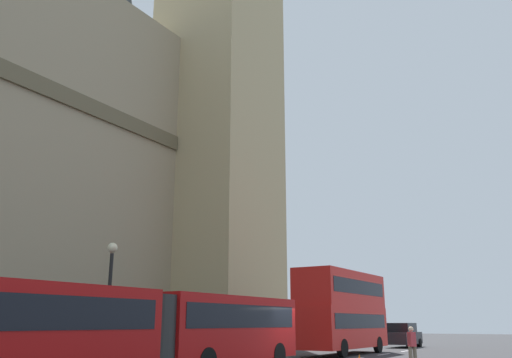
# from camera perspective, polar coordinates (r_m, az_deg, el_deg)

# --- Properties ---
(articulated_bus) EXTENTS (17.66, 2.54, 2.90)m
(articulated_bus) POSITION_cam_1_polar(r_m,az_deg,el_deg) (19.07, -12.16, -15.27)
(articulated_bus) COLOR #B20F0F
(articulated_bus) RESTS_ON ground_plane
(double_decker_bus) EXTENTS (9.05, 2.54, 4.90)m
(double_decker_bus) POSITION_cam_1_polar(r_m,az_deg,el_deg) (33.96, 9.34, -13.67)
(double_decker_bus) COLOR red
(double_decker_bus) RESTS_ON ground_plane
(sedan_lead) EXTENTS (4.40, 1.86, 1.85)m
(sedan_lead) POSITION_cam_1_polar(r_m,az_deg,el_deg) (44.82, 15.67, -15.98)
(sedan_lead) COLOR black
(sedan_lead) RESTS_ON ground_plane
(street_lamp) EXTENTS (0.44, 0.44, 5.27)m
(street_lamp) POSITION_cam_1_polar(r_m,az_deg,el_deg) (24.11, -15.62, -11.89)
(street_lamp) COLOR black
(street_lamp) RESTS_ON ground_plane
(pedestrian_near_cones) EXTENTS (0.46, 0.44, 1.69)m
(pedestrian_near_cones) POSITION_cam_1_polar(r_m,az_deg,el_deg) (24.72, 16.55, -16.87)
(pedestrian_near_cones) COLOR #726651
(pedestrian_near_cones) RESTS_ON ground_plane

